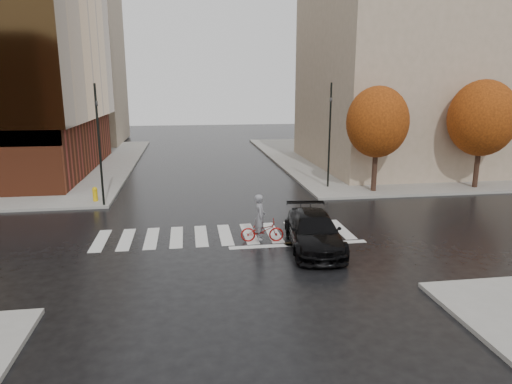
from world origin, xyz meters
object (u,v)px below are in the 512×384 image
sedan (314,231)px  fire_hydrant (95,193)px  traffic_light_ne (330,130)px  cyclist (261,226)px  traffic_light_nw (99,139)px

sedan → fire_hydrant: bearing=144.7°
traffic_light_ne → fire_hydrant: 14.90m
cyclist → sedan: bearing=-113.1°
traffic_light_nw → fire_hydrant: 3.44m
sedan → fire_hydrant: size_ratio=6.09×
fire_hydrant → traffic_light_nw: bearing=-57.2°
fire_hydrant → cyclist: bearing=-43.3°
traffic_light_nw → cyclist: bearing=48.9°
traffic_light_nw → fire_hydrant: (-0.62, 0.97, -3.24)m
sedan → traffic_light_nw: size_ratio=0.77×
cyclist → traffic_light_ne: 11.81m
sedan → traffic_light_nw: traffic_light_nw is taller
cyclist → fire_hydrant: cyclist is taller
cyclist → traffic_light_ne: traffic_light_ne is taller
traffic_light_ne → fire_hydrant: bearing=-3.3°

